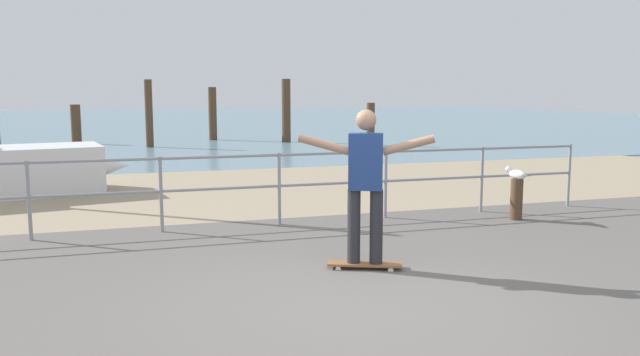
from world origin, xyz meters
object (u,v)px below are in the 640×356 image
object	(u,v)px
skateboarder	(366,177)
seagull	(517,174)
bollard_short	(516,200)
skateboard	(365,264)

from	to	relation	value
skateboarder	seagull	world-z (taller)	skateboarder
skateboarder	seagull	size ratio (longest dim) A/B	3.39
bollard_short	seagull	distance (m)	0.39
skateboarder	bollard_short	bearing A→B (deg)	29.92
skateboard	seagull	bearing A→B (deg)	30.18
skateboard	seagull	world-z (taller)	seagull
skateboarder	bollard_short	size ratio (longest dim) A/B	2.64
skateboard	bollard_short	size ratio (longest dim) A/B	1.31
bollard_short	seagull	world-z (taller)	seagull
skateboard	seagull	size ratio (longest dim) A/B	1.68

